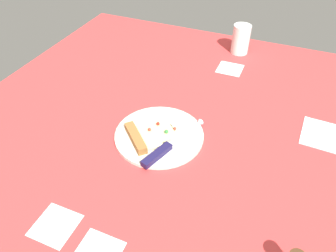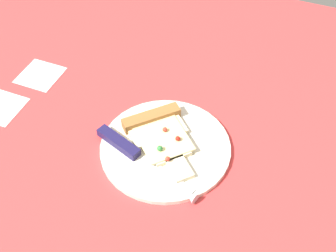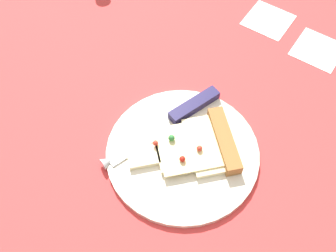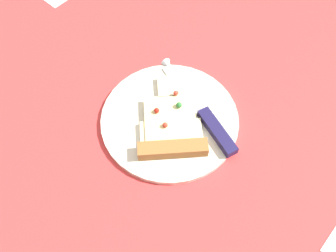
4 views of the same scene
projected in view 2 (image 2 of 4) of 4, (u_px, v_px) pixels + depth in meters
ground_plane at (162, 183)px, 80.38cm from camera, size 140.04×140.04×3.00cm
plate at (165, 148)px, 83.52cm from camera, size 25.41×25.41×1.00cm
pizza_slice at (160, 134)px, 84.17cm from camera, size 17.95×17.68×2.37cm
knife at (136, 155)px, 80.88cm from camera, size 23.37×9.82×2.45cm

